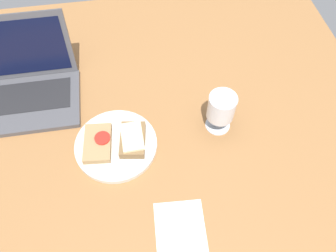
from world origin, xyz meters
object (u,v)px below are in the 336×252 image
napkin (180,230)px  sandwich_with_cheese (133,139)px  laptop (26,84)px  sandwich_with_tomato (98,143)px  plate (116,145)px  wine_glass (221,109)px

napkin → sandwich_with_cheese: bearing=108.9°
laptop → napkin: size_ratio=2.11×
sandwich_with_tomato → napkin: size_ratio=0.86×
sandwich_with_tomato → laptop: bearing=131.4°
plate → laptop: bearing=137.0°
plate → sandwich_with_tomato: size_ratio=1.85×
sandwich_with_cheese → napkin: bearing=-71.1°
wine_glass → laptop: (-55.10, 20.96, -3.74)cm
sandwich_with_cheese → sandwich_with_tomato: (-9.60, 0.66, -0.55)cm
laptop → plate: bearing=-43.0°
plate → wine_glass: size_ratio=1.79×
sandwich_with_cheese → plate: bearing=176.3°
sandwich_with_tomato → plate: bearing=-4.2°
plate → wine_glass: bearing=4.7°
plate → laptop: (-25.12, 23.41, 3.69)cm
sandwich_with_tomato → sandwich_with_cheese: bearing=-3.9°
wine_glass → sandwich_with_cheese: bearing=-173.7°
sandwich_with_cheese → napkin: sandwich_with_cheese is taller
plate → laptop: laptop is taller
plate → sandwich_with_cheese: size_ratio=1.99×
plate → sandwich_with_tomato: 5.10cm
wine_glass → napkin: bearing=-119.8°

